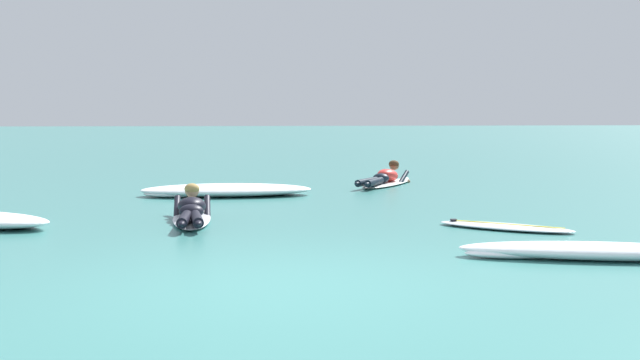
# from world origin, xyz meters

# --- Properties ---
(ground_plane) EXTENTS (120.00, 120.00, 0.00)m
(ground_plane) POSITION_xyz_m (0.00, 10.00, 0.00)
(ground_plane) COLOR #387A75
(surfer_near) EXTENTS (0.65, 2.63, 0.55)m
(surfer_near) POSITION_xyz_m (-1.11, 4.21, 0.13)
(surfer_near) COLOR silver
(surfer_near) RESTS_ON ground
(surfer_far) EXTENTS (1.71, 2.51, 0.53)m
(surfer_far) POSITION_xyz_m (2.53, 9.24, 0.13)
(surfer_far) COLOR white
(surfer_far) RESTS_ON ground
(drifting_surfboard) EXTENTS (1.77, 1.46, 0.16)m
(drifting_surfboard) POSITION_xyz_m (3.04, 3.07, 0.03)
(drifting_surfboard) COLOR silver
(drifting_surfboard) RESTS_ON ground
(whitewater_front) EXTENTS (3.11, 1.14, 0.22)m
(whitewater_front) POSITION_xyz_m (-0.70, 7.51, 0.10)
(whitewater_front) COLOR white
(whitewater_front) RESTS_ON ground
(whitewater_mid_right) EXTENTS (2.88, 1.18, 0.18)m
(whitewater_mid_right) POSITION_xyz_m (3.31, 0.91, 0.08)
(whitewater_mid_right) COLOR white
(whitewater_mid_right) RESTS_ON ground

